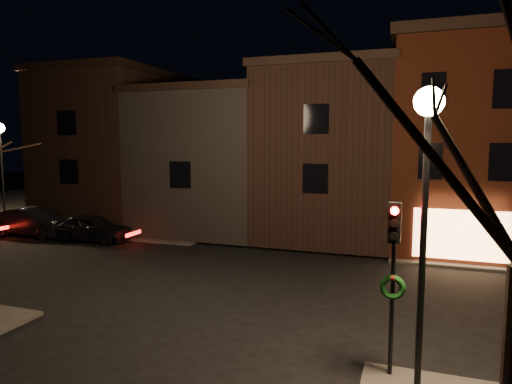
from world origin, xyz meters
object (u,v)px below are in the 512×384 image
at_px(street_lamp_near, 427,157).
at_px(parked_car_a, 92,228).
at_px(parked_car_b, 34,222).
at_px(traffic_signal, 393,262).
at_px(street_lamp_far, 1,146).

xyz_separation_m(street_lamp_near, parked_car_a, (-16.83, 10.34, -4.43)).
bearing_deg(parked_car_b, traffic_signal, -113.51).
relative_size(street_lamp_far, parked_car_a, 1.48).
relative_size(street_lamp_near, parked_car_a, 1.48).
bearing_deg(parked_car_a, street_lamp_far, 74.22).
distance_m(street_lamp_far, parked_car_b, 6.36).
bearing_deg(traffic_signal, street_lamp_far, 154.55).
bearing_deg(street_lamp_near, street_lamp_far, 154.17).
distance_m(street_lamp_far, traffic_signal, 27.35).
relative_size(street_lamp_near, street_lamp_far, 1.00).
xyz_separation_m(street_lamp_far, parked_car_a, (8.37, -1.86, -4.43)).
distance_m(street_lamp_near, parked_car_b, 23.78).
relative_size(street_lamp_near, parked_car_b, 1.31).
bearing_deg(parked_car_b, parked_car_a, -88.17).
bearing_deg(parked_car_a, parked_car_b, 86.12).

